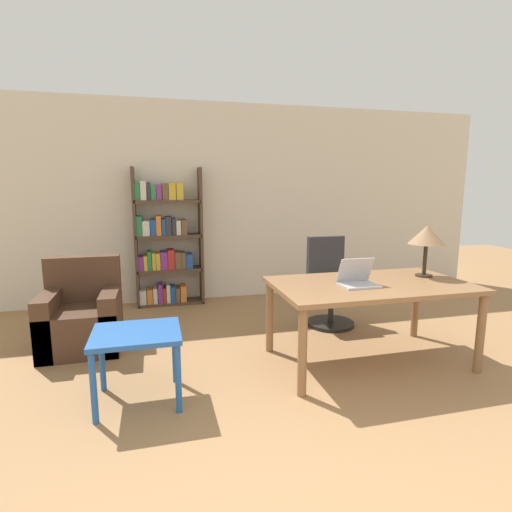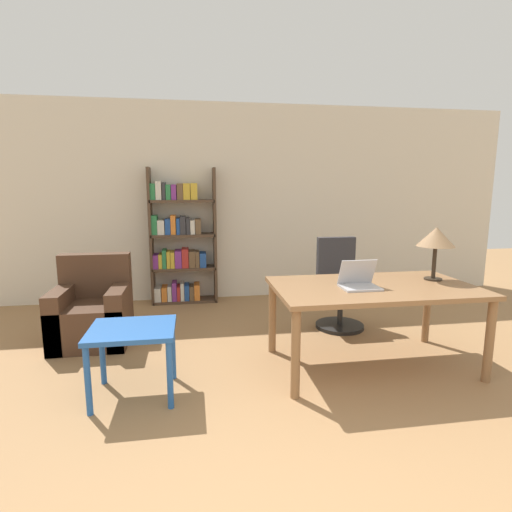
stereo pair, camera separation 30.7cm
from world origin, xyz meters
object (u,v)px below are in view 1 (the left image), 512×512
Objects in this scene: desk at (370,292)px; bookshelf at (165,244)px; office_chair at (329,287)px; armchair at (82,319)px; laptop at (357,280)px; side_table_blue at (137,342)px; table_lamp at (427,236)px.

bookshelf is at bearing 126.50° from desk.
office_chair is 2.23m from bookshelf.
armchair is at bearing -122.61° from bookshelf.
bookshelf is at bearing 123.17° from laptop.
desk is 2.76m from armchair.
desk is 1.96× the size of armchair.
side_table_blue is at bearing -175.33° from laptop.
office_chair reaches higher than side_table_blue.
desk is 5.53× the size of laptop.
laptop is 0.17× the size of bookshelf.
table_lamp is 3.40m from armchair.
laptop reaches higher than desk.
table_lamp is 0.55× the size of armchair.
office_chair is 1.15× the size of armchair.
desk is at bearing -169.40° from table_lamp.
office_chair is (0.09, 1.04, -0.22)m from desk.
desk is 2.01m from side_table_blue.
side_table_blue is (-1.83, -0.15, -0.33)m from laptop.
side_table_blue is at bearing -172.97° from table_lamp.
desk is 2.87m from bookshelf.
side_table_blue is (-2.62, -0.32, -0.66)m from table_lamp.
armchair is at bearing 156.63° from laptop.
bookshelf is (-1.79, 1.27, 0.39)m from office_chair.
bookshelf is at bearing 57.39° from armchair.
desk is at bearing -94.73° from office_chair.
armchair is (-2.39, 1.03, -0.49)m from laptop.
side_table_blue is 0.71× the size of armchair.
laptop is 1.18m from office_chair.
desk is at bearing 5.89° from side_table_blue.
table_lamp is at bearing 7.03° from side_table_blue.
laptop is (-0.16, -0.06, 0.13)m from desk.
bookshelf reaches higher than laptop.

